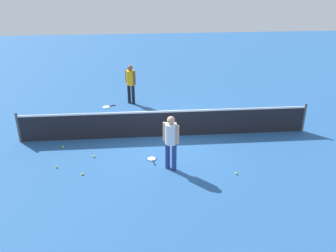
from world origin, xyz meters
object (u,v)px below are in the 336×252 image
tennis_racket_far_player (107,107)px  tennis_ball_by_net (63,147)px  player_near_side (171,139)px  tennis_ball_midcourt (94,156)px  tennis_ball_near_player (236,173)px  tennis_ball_baseline (82,174)px  tennis_racket_near_player (152,159)px  tennis_ball_stray_left (56,167)px  player_far_side (131,81)px

tennis_racket_far_player → tennis_ball_by_net: tennis_ball_by_net is taller
player_near_side → tennis_ball_midcourt: bearing=159.2°
tennis_ball_near_player → tennis_ball_by_net: bearing=158.4°
tennis_racket_far_player → tennis_ball_by_net: size_ratio=9.08×
tennis_ball_near_player → tennis_ball_baseline: bearing=175.6°
tennis_racket_near_player → tennis_ball_baseline: (-2.05, -0.74, 0.02)m
tennis_ball_by_net → tennis_ball_stray_left: bearing=-88.6°
tennis_racket_far_player → tennis_ball_midcourt: size_ratio=9.08×
tennis_ball_baseline → tennis_ball_near_player: bearing=-4.4°
tennis_ball_baseline → player_far_side: bearing=76.3°
tennis_ball_by_net → tennis_ball_baseline: bearing=-64.3°
player_far_side → tennis_ball_midcourt: (-1.17, -4.68, -0.98)m
player_near_side → tennis_ball_by_net: size_ratio=25.76×
player_near_side → tennis_racket_near_player: 1.29m
player_far_side → player_near_side: bearing=-77.9°
tennis_racket_near_player → tennis_racket_far_player: same height
player_far_side → tennis_ball_midcourt: size_ratio=25.76×
player_near_side → tennis_ball_stray_left: size_ratio=25.76×
tennis_racket_near_player → tennis_ball_stray_left: (-2.87, -0.27, 0.02)m
tennis_racket_near_player → tennis_ball_midcourt: tennis_ball_midcourt is taller
tennis_racket_far_player → tennis_ball_near_player: size_ratio=9.08×
tennis_ball_by_net → tennis_ball_baseline: same height
tennis_racket_near_player → tennis_racket_far_player: size_ratio=1.01×
tennis_racket_near_player → tennis_ball_midcourt: 1.85m
tennis_racket_far_player → tennis_ball_near_player: tennis_ball_near_player is taller
tennis_racket_near_player → tennis_ball_baseline: size_ratio=9.18×
tennis_racket_far_player → tennis_ball_baseline: 5.37m
tennis_ball_baseline → tennis_ball_by_net: bearing=115.7°
tennis_ball_baseline → tennis_ball_stray_left: size_ratio=1.00×
tennis_ball_near_player → tennis_ball_by_net: 5.73m
tennis_racket_near_player → tennis_ball_by_net: size_ratio=9.18×
tennis_racket_near_player → tennis_ball_near_player: bearing=-24.2°
tennis_ball_near_player → tennis_ball_baseline: same height
tennis_racket_far_player → tennis_ball_midcourt: 4.33m
player_near_side → tennis_ball_midcourt: 2.71m
tennis_ball_midcourt → player_far_side: bearing=76.0°
tennis_racket_far_player → tennis_ball_midcourt: (-0.12, -4.33, 0.02)m
tennis_racket_near_player → tennis_ball_midcourt: (-1.82, 0.29, 0.02)m
player_far_side → tennis_ball_baseline: 5.96m
tennis_racket_near_player → tennis_ball_by_net: tennis_ball_by_net is taller
player_near_side → tennis_ball_by_net: 3.94m
player_near_side → player_far_side: bearing=102.1°
tennis_racket_near_player → tennis_ball_near_player: tennis_ball_near_player is taller
tennis_ball_stray_left → player_near_side: bearing=-5.8°
tennis_ball_near_player → tennis_racket_far_player: bearing=125.9°
tennis_ball_midcourt → tennis_racket_far_player: bearing=88.5°
player_far_side → tennis_ball_near_player: bearing=-63.1°
tennis_racket_far_player → tennis_ball_baseline: size_ratio=9.08×
tennis_racket_far_player → tennis_ball_by_net: bearing=-108.4°
tennis_ball_midcourt → tennis_ball_near_player: bearing=-17.9°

